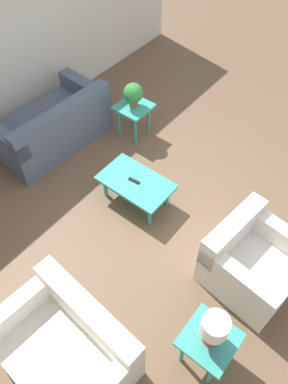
# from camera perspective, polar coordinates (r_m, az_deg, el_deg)

# --- Properties ---
(ground_plane) EXTENTS (14.00, 14.00, 0.00)m
(ground_plane) POSITION_cam_1_polar(r_m,az_deg,el_deg) (5.06, 5.44, -2.58)
(ground_plane) COLOR brown
(wall_right) EXTENTS (0.12, 7.20, 2.70)m
(wall_right) POSITION_cam_1_polar(r_m,az_deg,el_deg) (5.93, -20.24, 20.73)
(wall_right) COLOR silver
(wall_right) RESTS_ON ground_plane
(sofa) EXTENTS (1.04, 1.76, 0.83)m
(sofa) POSITION_cam_1_polar(r_m,az_deg,el_deg) (5.88, -13.88, 9.66)
(sofa) COLOR #4C566B
(sofa) RESTS_ON ground_plane
(armchair) EXTENTS (1.02, 1.02, 0.81)m
(armchair) POSITION_cam_1_polar(r_m,az_deg,el_deg) (4.41, 15.87, -10.21)
(armchair) COLOR silver
(armchair) RESTS_ON ground_plane
(loveseat) EXTENTS (1.36, 1.02, 0.81)m
(loveseat) POSITION_cam_1_polar(r_m,az_deg,el_deg) (3.96, -11.55, -22.31)
(loveseat) COLOR silver
(loveseat) RESTS_ON ground_plane
(coffee_table) EXTENTS (0.95, 0.58, 0.39)m
(coffee_table) POSITION_cam_1_polar(r_m,az_deg,el_deg) (4.88, -1.26, 1.29)
(coffee_table) COLOR teal
(coffee_table) RESTS_ON ground_plane
(side_table_plant) EXTENTS (0.49, 0.49, 0.55)m
(side_table_plant) POSITION_cam_1_polar(r_m,az_deg,el_deg) (5.77, -1.58, 12.24)
(side_table_plant) COLOR teal
(side_table_plant) RESTS_ON ground_plane
(side_table_lamp) EXTENTS (0.49, 0.49, 0.55)m
(side_table_lamp) POSITION_cam_1_polar(r_m,az_deg,el_deg) (3.80, 9.82, -21.61)
(side_table_lamp) COLOR teal
(side_table_lamp) RESTS_ON ground_plane
(potted_plant) EXTENTS (0.29, 0.29, 0.37)m
(potted_plant) POSITION_cam_1_polar(r_m,az_deg,el_deg) (5.58, -1.65, 14.75)
(potted_plant) COLOR brown
(potted_plant) RESTS_ON side_table_plant
(table_lamp) EXTENTS (0.25, 0.25, 0.42)m
(table_lamp) POSITION_cam_1_polar(r_m,az_deg,el_deg) (3.48, 10.62, -19.82)
(table_lamp) COLOR red
(table_lamp) RESTS_ON side_table_lamp
(remote_control) EXTENTS (0.16, 0.06, 0.02)m
(remote_control) POSITION_cam_1_polar(r_m,az_deg,el_deg) (4.84, -1.53, 1.74)
(remote_control) COLOR black
(remote_control) RESTS_ON coffee_table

